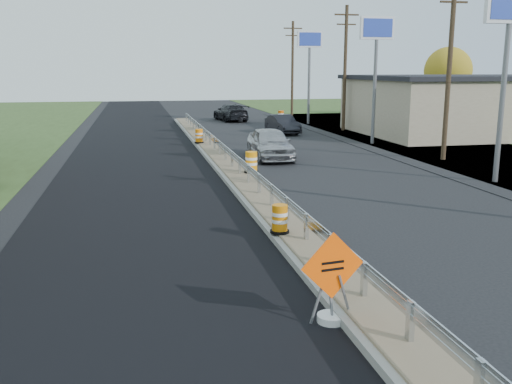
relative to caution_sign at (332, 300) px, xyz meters
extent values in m
plane|color=black|center=(0.90, 8.60, -0.45)|extent=(140.00, 140.00, 0.00)
cube|color=black|center=(-3.50, 18.60, -0.45)|extent=(7.20, 120.00, 0.01)
cube|color=gray|center=(0.90, 16.60, -0.36)|extent=(1.60, 55.00, 0.18)
cube|color=brown|center=(0.90, 16.60, -0.25)|extent=(1.25, 55.00, 0.05)
cube|color=silver|center=(0.90, -3.40, 0.13)|extent=(0.10, 0.15, 0.70)
cube|color=silver|center=(0.90, -1.40, 0.13)|extent=(0.10, 0.15, 0.70)
cube|color=silver|center=(0.90, 0.60, 0.13)|extent=(0.10, 0.15, 0.70)
cube|color=silver|center=(0.90, 2.60, 0.13)|extent=(0.10, 0.15, 0.70)
cube|color=silver|center=(0.90, 4.60, 0.13)|extent=(0.10, 0.15, 0.70)
cube|color=silver|center=(0.90, 6.60, 0.13)|extent=(0.10, 0.15, 0.70)
cube|color=silver|center=(0.90, 8.60, 0.13)|extent=(0.10, 0.15, 0.70)
cube|color=silver|center=(0.90, 10.60, 0.13)|extent=(0.10, 0.15, 0.70)
cube|color=silver|center=(0.90, 12.60, 0.13)|extent=(0.10, 0.15, 0.70)
cube|color=silver|center=(0.90, 14.60, 0.13)|extent=(0.10, 0.15, 0.70)
cube|color=silver|center=(0.90, 16.60, 0.13)|extent=(0.10, 0.15, 0.70)
cube|color=silver|center=(0.90, 18.60, 0.13)|extent=(0.10, 0.15, 0.70)
cube|color=silver|center=(0.90, 20.60, 0.13)|extent=(0.10, 0.15, 0.70)
cube|color=silver|center=(0.90, 22.60, 0.13)|extent=(0.10, 0.15, 0.70)
cube|color=silver|center=(0.90, 24.60, 0.13)|extent=(0.10, 0.15, 0.70)
cube|color=silver|center=(0.90, 26.60, 0.13)|extent=(0.10, 0.15, 0.70)
cube|color=silver|center=(0.90, 28.60, 0.13)|extent=(0.10, 0.15, 0.70)
cube|color=silver|center=(0.90, 30.60, 0.13)|extent=(0.10, 0.15, 0.70)
cube|color=silver|center=(0.90, 32.60, 0.13)|extent=(0.10, 0.15, 0.70)
cube|color=silver|center=(0.90, 34.60, 0.13)|extent=(0.10, 0.15, 0.70)
cube|color=silver|center=(0.90, 36.60, 0.13)|extent=(0.10, 0.15, 0.70)
cube|color=silver|center=(0.90, 38.60, 0.13)|extent=(0.10, 0.15, 0.70)
cube|color=silver|center=(0.90, 40.60, 0.13)|extent=(0.10, 0.15, 0.70)
cube|color=silver|center=(0.90, 17.60, 0.33)|extent=(0.04, 46.00, 0.34)
cube|color=silver|center=(0.90, 17.60, 0.25)|extent=(0.06, 46.00, 0.03)
cube|color=silver|center=(0.90, 17.60, 0.41)|extent=(0.06, 46.00, 0.03)
cube|color=tan|center=(21.90, 28.60, 1.55)|extent=(18.00, 12.00, 4.00)
cube|color=black|center=(21.90, 28.60, 3.67)|extent=(18.50, 12.50, 0.30)
cube|color=black|center=(12.95, 28.60, 1.15)|extent=(0.08, 7.20, 2.20)
cylinder|color=slate|center=(11.40, 11.60, 2.95)|extent=(0.22, 0.22, 6.80)
cube|color=white|center=(11.40, 11.60, 6.75)|extent=(2.20, 0.25, 1.40)
cube|color=#263FB2|center=(11.40, 11.60, 6.75)|extent=(1.90, 0.30, 1.10)
cylinder|color=slate|center=(11.40, 24.60, 2.95)|extent=(0.22, 0.22, 6.80)
cube|color=white|center=(11.40, 24.60, 6.75)|extent=(2.20, 0.25, 1.40)
cube|color=#263FB2|center=(11.40, 24.60, 6.75)|extent=(1.90, 0.30, 1.10)
cylinder|color=slate|center=(11.40, 38.60, 2.95)|extent=(0.22, 0.22, 6.80)
cube|color=white|center=(11.40, 38.60, 6.75)|extent=(2.20, 0.25, 1.40)
cube|color=#263FB2|center=(11.40, 38.60, 6.75)|extent=(1.90, 0.30, 1.10)
cylinder|color=#473523|center=(12.40, 17.60, 4.25)|extent=(0.26, 0.26, 9.40)
cube|color=#473523|center=(12.40, 17.60, 7.55)|extent=(1.50, 0.10, 0.10)
cylinder|color=#473523|center=(12.40, 32.60, 4.25)|extent=(0.26, 0.26, 9.40)
cube|color=#473523|center=(12.40, 32.60, 8.25)|extent=(1.90, 0.12, 0.12)
cube|color=#473523|center=(12.40, 32.60, 7.55)|extent=(1.50, 0.10, 0.10)
cylinder|color=#473523|center=(12.40, 47.60, 4.25)|extent=(0.26, 0.26, 9.40)
cube|color=#473523|center=(12.40, 47.60, 8.25)|extent=(1.90, 0.12, 0.12)
cube|color=#473523|center=(12.40, 47.60, 7.55)|extent=(1.50, 0.10, 0.10)
cylinder|color=#473523|center=(26.90, 42.60, 1.09)|extent=(0.36, 0.36, 3.08)
sphere|color=#B39126|center=(26.90, 42.60, 4.10)|extent=(4.62, 4.62, 4.62)
cylinder|color=white|center=(0.00, 0.00, -0.38)|extent=(0.54, 0.54, 0.15)
cube|color=slate|center=(-0.27, 0.00, 0.03)|extent=(0.32, 0.08, 0.93)
cube|color=slate|center=(0.27, 0.00, 0.03)|extent=(0.32, 0.08, 0.93)
cube|color=slate|center=(0.00, 0.05, 0.03)|extent=(0.07, 0.24, 0.95)
cube|color=#FF5005|center=(0.00, 0.00, 0.68)|extent=(1.29, 0.22, 1.29)
cube|color=black|center=(0.00, -0.02, 0.75)|extent=(0.46, 0.07, 0.05)
cube|color=black|center=(0.00, -0.02, 0.62)|extent=(0.46, 0.07, 0.05)
cylinder|color=black|center=(0.35, 5.34, -0.19)|extent=(0.54, 0.54, 0.07)
cylinder|color=orange|center=(0.35, 5.34, 0.19)|extent=(0.44, 0.44, 0.76)
cylinder|color=white|center=(0.35, 5.34, 0.32)|extent=(0.45, 0.45, 0.10)
cylinder|color=white|center=(0.35, 5.34, 0.12)|extent=(0.45, 0.45, 0.10)
cylinder|color=black|center=(1.45, 14.75, -0.18)|extent=(0.64, 0.64, 0.09)
cylinder|color=orange|center=(1.45, 14.75, 0.27)|extent=(0.51, 0.51, 0.89)
cylinder|color=white|center=(1.45, 14.75, 0.41)|extent=(0.53, 0.53, 0.12)
cylinder|color=white|center=(1.45, 14.75, 0.18)|extent=(0.53, 0.53, 0.12)
cylinder|color=black|center=(0.35, 25.60, -0.19)|extent=(0.58, 0.58, 0.08)
cylinder|color=orange|center=(0.35, 25.60, 0.22)|extent=(0.46, 0.46, 0.81)
cylinder|color=white|center=(0.35, 25.60, 0.36)|extent=(0.48, 0.48, 0.11)
cylinder|color=white|center=(0.35, 25.60, 0.14)|extent=(0.48, 0.48, 0.11)
cylinder|color=black|center=(9.75, 41.81, -0.41)|extent=(0.65, 0.65, 0.09)
cylinder|color=#F25D0A|center=(9.75, 41.81, 0.05)|extent=(0.52, 0.52, 0.91)
cylinder|color=white|center=(9.75, 41.81, 0.20)|extent=(0.54, 0.54, 0.12)
cylinder|color=white|center=(9.75, 41.81, -0.04)|extent=(0.54, 0.54, 0.12)
imported|color=#AEADB2|center=(3.52, 19.88, 0.38)|extent=(2.08, 4.93, 1.66)
imported|color=black|center=(7.27, 31.63, 0.24)|extent=(1.89, 4.32, 1.38)
imported|color=black|center=(5.23, 42.92, 0.32)|extent=(2.88, 5.61, 1.56)
camera|label=1|loc=(-3.48, -9.56, 4.27)|focal=40.00mm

